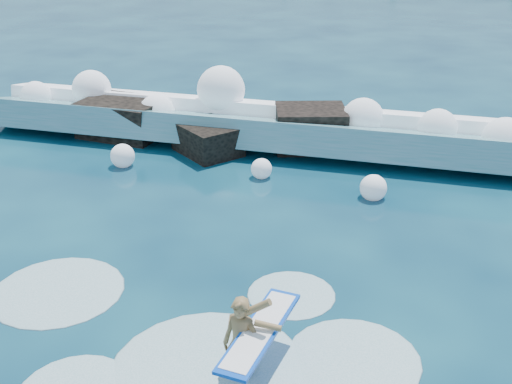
# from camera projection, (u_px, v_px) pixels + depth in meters

# --- Properties ---
(ground) EXTENTS (200.00, 200.00, 0.00)m
(ground) POSITION_uv_depth(u_px,v_px,m) (151.00, 284.00, 11.98)
(ground) COLOR #07253C
(ground) RESTS_ON ground
(breaking_wave) EXTENTS (16.59, 2.65, 1.43)m
(breaking_wave) POSITION_uv_depth(u_px,v_px,m) (259.00, 127.00, 18.74)
(breaking_wave) COLOR teal
(breaking_wave) RESTS_ON ground
(rock_cluster) EXTENTS (8.14, 3.32, 1.38)m
(rock_cluster) POSITION_uv_depth(u_px,v_px,m) (205.00, 128.00, 18.84)
(rock_cluster) COLOR black
(rock_cluster) RESTS_ON ground
(surfer_with_board) EXTENTS (0.99, 2.82, 1.60)m
(surfer_with_board) POSITION_uv_depth(u_px,v_px,m) (245.00, 342.00, 9.48)
(surfer_with_board) COLOR olive
(surfer_with_board) RESTS_ON ground
(wave_spray) EXTENTS (15.01, 4.61, 2.16)m
(wave_spray) POSITION_uv_depth(u_px,v_px,m) (258.00, 112.00, 18.54)
(wave_spray) COLOR white
(wave_spray) RESTS_ON ground
(surf_foam) EXTENTS (8.96, 5.08, 0.15)m
(surf_foam) POSITION_uv_depth(u_px,v_px,m) (195.00, 348.00, 10.27)
(surf_foam) COLOR silver
(surf_foam) RESTS_ON ground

